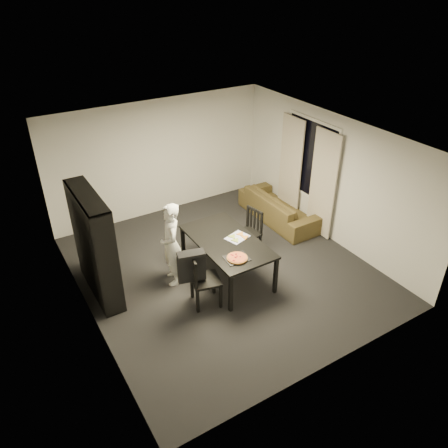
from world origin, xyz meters
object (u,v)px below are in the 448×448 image
chair_left (200,277)px  baking_tray (237,258)px  dining_table (227,244)px  pepperoni_pizza (237,258)px  chair_right (250,229)px  sofa (279,207)px  bookshelf (95,245)px  person (171,245)px

chair_left → baking_tray: (0.64, -0.11, 0.20)m
dining_table → pepperoni_pizza: pepperoni_pizza is taller
chair_right → sofa: (1.28, 0.74, -0.23)m
chair_left → dining_table: bearing=-46.6°
dining_table → sofa: (2.08, 1.15, -0.39)m
chair_right → baking_tray: (-0.95, -0.98, 0.23)m
baking_tray → sofa: baking_tray is taller
baking_tray → dining_table: bearing=74.8°
pepperoni_pizza → sofa: pepperoni_pizza is taller
bookshelf → pepperoni_pizza: size_ratio=5.43×
person → sofa: bearing=120.5°
bookshelf → chair_left: bookshelf is taller
bookshelf → dining_table: (2.12, -0.77, -0.26)m
chair_left → sofa: chair_left is taller
bookshelf → chair_right: 2.97m
chair_left → sofa: 3.30m
person → baking_tray: (0.76, -0.93, -0.01)m
chair_right → chair_left: bearing=-72.3°
pepperoni_pizza → sofa: 2.87m
chair_right → person: bearing=-99.1°
chair_left → baking_tray: bearing=-86.1°
bookshelf → baking_tray: 2.38m
sofa → pepperoni_pizza: bearing=127.8°
person → baking_tray: size_ratio=3.90×
person → dining_table: bearing=84.0°
chair_right → pepperoni_pizza: 1.40m
chair_left → chair_right: (1.59, 0.86, -0.03)m
dining_table → baking_tray: 0.59m
person → pepperoni_pizza: size_ratio=4.46×
chair_right → pepperoni_pizza: bearing=-54.6°
dining_table → person: (-0.92, 0.37, 0.09)m
baking_tray → bookshelf: bearing=146.0°
dining_table → chair_left: 0.92m
bookshelf → person: 1.28m
chair_left → person: (-0.12, 0.81, 0.21)m
chair_left → person: bearing=22.5°
baking_tray → pepperoni_pizza: bearing=-102.3°
sofa → chair_left: bearing=119.1°
baking_tray → pepperoni_pizza: size_ratio=1.14×
chair_left → chair_right: size_ratio=1.06×
person → bookshelf: bearing=-92.6°
person → sofa: size_ratio=0.75×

